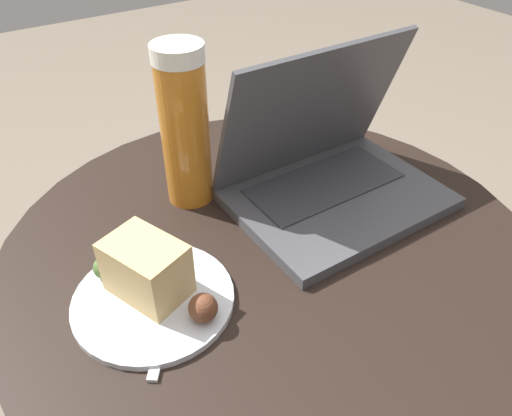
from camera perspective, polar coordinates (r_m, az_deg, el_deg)
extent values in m
cylinder|color=#515156|center=(0.92, 1.28, -16.96)|extent=(0.07, 0.07, 0.52)
cylinder|color=black|center=(0.72, 1.58, -4.42)|extent=(0.76, 0.76, 0.02)
cube|color=#47474C|center=(0.79, 9.32, 1.00)|extent=(0.31, 0.23, 0.02)
cube|color=#333338|center=(0.80, 7.79, 2.85)|extent=(0.25, 0.11, 0.00)
cube|color=#47474C|center=(0.77, 6.40, 10.97)|extent=(0.31, 0.08, 0.22)
cube|color=silver|center=(0.77, 6.52, 10.82)|extent=(0.29, 0.07, 0.20)
cylinder|color=#C6701E|center=(0.74, -8.08, 8.28)|extent=(0.07, 0.07, 0.22)
cylinder|color=white|center=(0.69, -8.99, 17.14)|extent=(0.07, 0.07, 0.02)
cylinder|color=silver|center=(0.64, -11.62, -10.19)|extent=(0.20, 0.20, 0.01)
cube|color=#DBB775|center=(0.62, -12.30, -6.94)|extent=(0.10, 0.11, 0.07)
sphere|color=brown|center=(0.59, -6.07, -11.27)|extent=(0.04, 0.04, 0.04)
sphere|color=#4C6B33|center=(0.67, -16.96, -6.54)|extent=(0.03, 0.03, 0.03)
cube|color=silver|center=(0.61, -10.47, -13.87)|extent=(0.09, 0.11, 0.00)
cube|color=silver|center=(0.67, -8.88, -7.77)|extent=(0.05, 0.06, 0.00)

